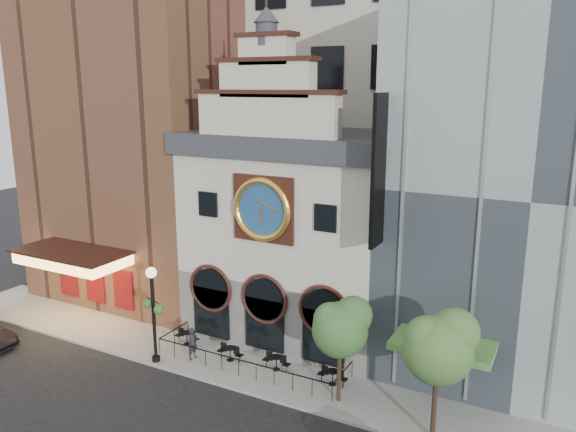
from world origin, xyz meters
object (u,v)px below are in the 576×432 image
at_px(bistro_0, 187,337).
at_px(bistro_2, 276,362).
at_px(bistro_3, 332,376).
at_px(tree_left, 341,325).
at_px(pedestrian, 193,343).
at_px(bistro_1, 230,353).
at_px(lamppost, 153,304).
at_px(tree_right, 440,345).

bearing_deg(bistro_0, bistro_2, -1.82).
relative_size(bistro_3, tree_left, 0.30).
height_order(bistro_3, pedestrian, pedestrian).
relative_size(bistro_1, lamppost, 0.29).
xyz_separation_m(bistro_2, tree_right, (8.86, -1.93, 3.86)).
distance_m(bistro_1, bistro_3, 6.01).
height_order(bistro_1, bistro_3, same).
height_order(bistro_3, lamppost, lamppost).
xyz_separation_m(bistro_3, tree_left, (0.89, -1.17, 3.42)).
bearing_deg(bistro_3, tree_right, -19.00).
bearing_deg(bistro_0, bistro_1, -8.04).
bearing_deg(pedestrian, bistro_1, -58.74).
bearing_deg(lamppost, pedestrian, 56.08).
xyz_separation_m(bistro_0, bistro_1, (3.32, -0.47, 0.00)).
bearing_deg(bistro_2, tree_left, -15.73).
relative_size(bistro_2, tree_right, 0.27).
xyz_separation_m(bistro_1, pedestrian, (-1.95, -0.76, 0.43)).
bearing_deg(bistro_1, tree_left, -7.36).
relative_size(lamppost, tree_left, 1.02).
bearing_deg(tree_right, bistro_3, 161.00).
relative_size(bistro_0, tree_left, 0.30).
bearing_deg(bistro_3, lamppost, -166.81).
height_order(pedestrian, tree_left, tree_left).
bearing_deg(lamppost, bistro_2, 39.00).
bearing_deg(bistro_2, tree_right, -12.28).
bearing_deg(pedestrian, bistro_2, -67.64).
height_order(bistro_2, pedestrian, pedestrian).
height_order(bistro_2, lamppost, lamppost).
relative_size(bistro_3, lamppost, 0.29).
xyz_separation_m(pedestrian, tree_left, (8.85, -0.13, 2.98)).
relative_size(bistro_0, bistro_1, 1.00).
bearing_deg(tree_right, bistro_1, 171.91).
height_order(bistro_2, tree_left, tree_left).
height_order(pedestrian, lamppost, lamppost).
bearing_deg(lamppost, tree_right, 20.66).
xyz_separation_m(bistro_0, bistro_2, (6.08, -0.19, 0.00)).
xyz_separation_m(bistro_1, bistro_3, (6.01, 0.28, 0.00)).
relative_size(bistro_3, pedestrian, 0.88).
relative_size(bistro_1, tree_right, 0.27).
bearing_deg(bistro_3, tree_left, -52.70).
bearing_deg(bistro_1, lamppost, -151.17).
height_order(bistro_0, bistro_3, same).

